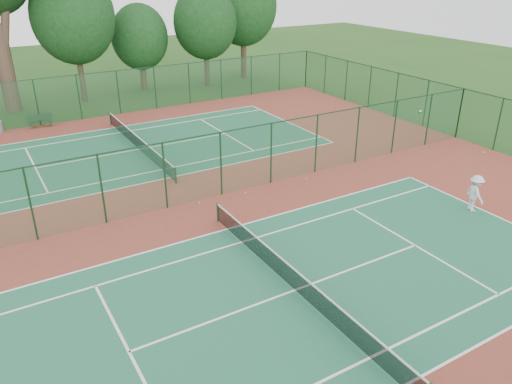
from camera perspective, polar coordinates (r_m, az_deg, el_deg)
ground at (r=26.03m, az=-6.93°, el=-1.03°), size 120.00×120.00×0.00m
red_pad at (r=26.03m, az=-6.93°, el=-1.02°), size 40.00×36.00×0.01m
court_near at (r=19.24m, az=4.43°, el=-11.14°), size 23.77×10.97×0.01m
court_far at (r=33.86m, az=-13.26°, el=4.76°), size 23.77×10.97×0.01m
fence_north at (r=41.73m, az=-17.50°, el=10.58°), size 40.00×0.09×3.50m
fence_east at (r=37.52m, az=22.24°, el=8.34°), size 0.09×36.00×3.50m
fence_divider at (r=25.32m, az=-7.13°, el=2.56°), size 40.00×0.09×3.50m
tennis_net_near at (r=18.93m, az=4.48°, el=-9.85°), size 0.10×12.90×0.97m
tennis_net_far at (r=33.69m, az=-13.34°, el=5.61°), size 0.10×12.90×0.97m
player_near at (r=26.70m, az=23.75°, el=-0.13°), size 1.02×1.36×1.87m
trash_bin at (r=40.65m, az=-27.26°, el=6.63°), size 0.60×0.60×0.85m
bench at (r=40.68m, az=-23.43°, el=7.54°), size 1.74×0.67×1.05m
stray_ball_a at (r=25.73m, az=-6.48°, el=-1.21°), size 0.07×0.07×0.07m
stray_ball_b at (r=28.52m, az=5.79°, el=1.53°), size 0.07×0.07×0.07m
stray_ball_c at (r=26.67m, az=-1.21°, el=-0.07°), size 0.07×0.07×0.07m
evergreen_row at (r=48.18m, az=-18.56°, el=10.09°), size 39.00×5.00×12.00m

